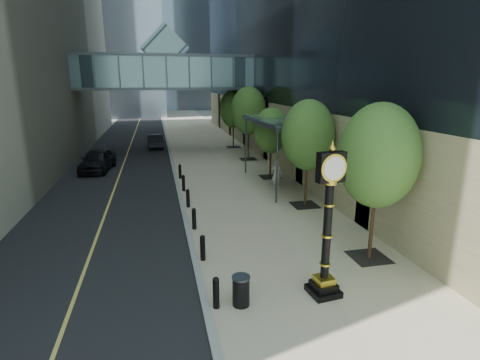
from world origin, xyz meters
name	(u,v)px	position (x,y,z in m)	size (l,w,h in m)	color
ground	(313,317)	(0.00, 0.00, 0.00)	(320.00, 320.00, 0.00)	gray
road	(134,136)	(-7.00, 40.00, 0.01)	(8.00, 180.00, 0.02)	black
sidewalk	(197,134)	(1.00, 40.00, 0.03)	(8.00, 180.00, 0.06)	tan
curb	(166,135)	(-3.00, 40.00, 0.04)	(0.25, 180.00, 0.07)	gray
skywalk	(166,70)	(-3.00, 28.00, 7.71)	(17.00, 4.20, 5.80)	#466270
entrance_canopy	(279,122)	(3.48, 14.00, 4.19)	(3.00, 8.00, 4.38)	#383F44
bollard_row	(191,209)	(-2.70, 9.00, 0.51)	(0.20, 16.20, 0.90)	black
street_trees	(270,122)	(3.60, 16.22, 3.98)	(3.03, 28.86, 6.23)	black
street_clock	(327,233)	(0.77, 1.00, 2.15)	(1.00, 1.00, 4.82)	black
trash_bin	(241,292)	(-1.94, 0.98, 0.51)	(0.52, 0.52, 0.90)	black
pedestrian	(276,175)	(3.10, 13.08, 0.97)	(0.66, 0.43, 1.82)	#B7B0A8
car_near	(98,160)	(-8.69, 20.98, 0.86)	(1.98, 4.92, 1.68)	black
car_far	(155,141)	(-4.34, 30.80, 0.73)	(1.49, 4.28, 1.41)	black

